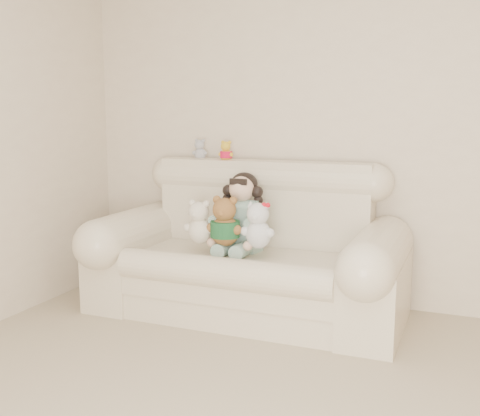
# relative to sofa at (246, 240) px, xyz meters

# --- Properties ---
(wall_back) EXTENTS (4.50, 0.00, 4.50)m
(wall_back) POSITION_rel_sofa_xyz_m (0.80, 0.50, 0.78)
(wall_back) COLOR beige
(wall_back) RESTS_ON ground
(sofa) EXTENTS (2.10, 0.95, 1.03)m
(sofa) POSITION_rel_sofa_xyz_m (0.00, 0.00, 0.00)
(sofa) COLOR beige
(sofa) RESTS_ON floor
(seated_child) EXTENTS (0.39, 0.45, 0.55)m
(seated_child) POSITION_rel_sofa_xyz_m (-0.06, 0.08, 0.18)
(seated_child) COLOR #2F765F
(seated_child) RESTS_ON sofa
(brown_teddy) EXTENTS (0.28, 0.24, 0.39)m
(brown_teddy) POSITION_rel_sofa_xyz_m (-0.09, -0.14, 0.18)
(brown_teddy) COLOR brown
(brown_teddy) RESTS_ON sofa
(white_cat) EXTENTS (0.28, 0.26, 0.36)m
(white_cat) POSITION_rel_sofa_xyz_m (0.14, -0.12, 0.17)
(white_cat) COLOR white
(white_cat) RESTS_ON sofa
(cream_teddy) EXTENTS (0.27, 0.24, 0.34)m
(cream_teddy) POSITION_rel_sofa_xyz_m (-0.28, -0.13, 0.16)
(cream_teddy) COLOR silver
(cream_teddy) RESTS_ON sofa
(yellow_mini_bear) EXTENTS (0.14, 0.12, 0.18)m
(yellow_mini_bear) POSITION_rel_sofa_xyz_m (-0.30, 0.36, 0.59)
(yellow_mini_bear) COLOR yellow
(yellow_mini_bear) RESTS_ON sofa
(grey_mini_plush) EXTENTS (0.13, 0.10, 0.19)m
(grey_mini_plush) POSITION_rel_sofa_xyz_m (-0.53, 0.39, 0.59)
(grey_mini_plush) COLOR #B5B4BB
(grey_mini_plush) RESTS_ON sofa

